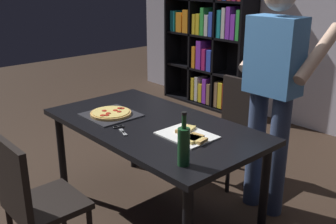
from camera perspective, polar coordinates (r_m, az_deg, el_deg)
The scene contains 11 objects.
ground_plane at distance 3.22m, azimuth -2.05°, elevation -14.17°, with size 12.00×12.00×0.00m, color #38281E.
back_wall at distance 4.80m, azimuth 22.91°, elevation 13.28°, with size 6.40×0.10×2.80m, color #BCB7C6.
dining_table at distance 2.91m, azimuth -2.20°, elevation -2.98°, with size 1.64×0.90×0.75m.
chair_near_camera at distance 2.55m, azimuth -18.85°, elevation -11.55°, with size 0.42×0.42×0.90m.
chair_far_side at distance 3.59m, azimuth 9.35°, elevation -1.59°, with size 0.42×0.42×0.90m.
bookshelf at distance 5.56m, azimuth 6.13°, elevation 10.71°, with size 1.40×0.35×1.95m.
person_serving_pizza at distance 2.99m, azimuth 14.86°, elevation 3.57°, with size 0.55×0.54×1.75m.
pepperoni_pizza_on_tray at distance 3.05m, azimuth -8.20°, elevation -0.25°, with size 0.37×0.37×0.04m.
pizza_slices_on_towel at distance 2.63m, azimuth 3.02°, elevation -3.37°, with size 0.36×0.28×0.03m.
wine_bottle at distance 2.22m, azimuth 2.27°, elevation -4.81°, with size 0.07×0.07×0.32m.
kitchen_scissors at distance 2.78m, azimuth -6.88°, elevation -2.38°, with size 0.20×0.12×0.01m.
Camera 1 is at (2.07, -1.72, 1.77)m, focal length 42.49 mm.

